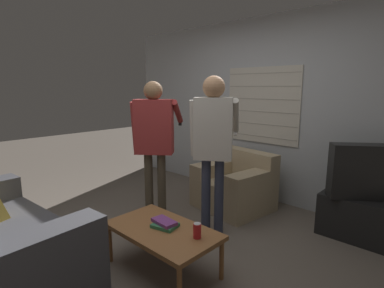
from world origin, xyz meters
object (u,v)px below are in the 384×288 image
(coffee_table, at_px, (163,232))
(person_left_standing, at_px, (154,134))
(person_right_standing, at_px, (213,137))
(tv, at_px, (373,172))
(book_stack, at_px, (165,224))
(armchair_beige, at_px, (235,185))
(spare_remote, at_px, (158,224))
(soda_can, at_px, (197,231))

(coffee_table, relative_size, person_left_standing, 0.60)
(person_left_standing, relative_size, person_right_standing, 0.97)
(coffee_table, xyz_separation_m, person_right_standing, (-0.11, 0.82, 0.73))
(tv, relative_size, book_stack, 3.17)
(person_right_standing, bearing_deg, armchair_beige, 74.32)
(spare_remote, bearing_deg, soda_can, -18.38)
(book_stack, xyz_separation_m, soda_can, (0.34, 0.05, 0.03))
(armchair_beige, distance_m, spare_remote, 1.64)
(person_right_standing, bearing_deg, person_left_standing, 161.30)
(person_right_standing, relative_size, soda_can, 13.61)
(person_right_standing, height_order, soda_can, person_right_standing)
(armchair_beige, relative_size, person_left_standing, 0.60)
(person_right_standing, relative_size, book_stack, 6.76)
(coffee_table, distance_m, book_stack, 0.08)
(coffee_table, distance_m, soda_can, 0.35)
(person_left_standing, bearing_deg, book_stack, -73.60)
(book_stack, bearing_deg, armchair_beige, 102.59)
(person_right_standing, bearing_deg, tv, 5.97)
(armchair_beige, relative_size, coffee_table, 1.01)
(tv, height_order, person_left_standing, person_left_standing)
(person_right_standing, xyz_separation_m, soda_can, (0.44, -0.73, -0.63))
(book_stack, bearing_deg, person_right_standing, 97.09)
(armchair_beige, distance_m, book_stack, 1.63)
(book_stack, distance_m, soda_can, 0.35)
(tv, relative_size, soda_can, 6.38)
(soda_can, bearing_deg, book_stack, -171.89)
(coffee_table, relative_size, spare_remote, 7.49)
(person_left_standing, relative_size, book_stack, 6.57)
(coffee_table, bearing_deg, spare_remote, 175.57)
(coffee_table, height_order, tv, tv)
(armchair_beige, bearing_deg, person_right_standing, 116.33)
(person_right_standing, height_order, spare_remote, person_right_standing)
(soda_can, bearing_deg, spare_remote, -169.00)
(spare_remote, bearing_deg, person_right_standing, 63.21)
(armchair_beige, height_order, coffee_table, armchair_beige)
(spare_remote, bearing_deg, armchair_beige, 70.93)
(armchair_beige, xyz_separation_m, book_stack, (0.35, -1.58, 0.12))
(person_left_standing, height_order, book_stack, person_left_standing)
(tv, xyz_separation_m, book_stack, (-1.17, -1.82, -0.32))
(book_stack, height_order, soda_can, soda_can)
(armchair_beige, relative_size, book_stack, 3.95)
(person_left_standing, bearing_deg, soda_can, -62.95)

